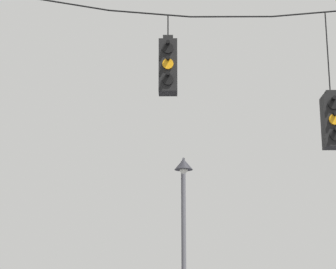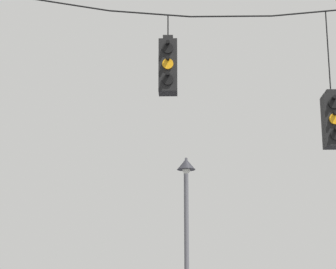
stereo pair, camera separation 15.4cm
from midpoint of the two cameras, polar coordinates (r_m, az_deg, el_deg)
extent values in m
cylinder|color=black|center=(12.76, -8.97, 11.17)|extent=(1.53, 0.03, 0.30)
cylinder|color=black|center=(12.52, -1.97, 10.48)|extent=(1.53, 0.03, 0.17)
cylinder|color=black|center=(12.52, 5.15, 10.19)|extent=(1.53, 0.03, 0.03)
cylinder|color=black|center=(12.77, 12.11, 10.30)|extent=(1.53, 0.03, 0.17)
cube|color=black|center=(12.09, -0.37, 5.86)|extent=(0.34, 0.34, 1.01)
cube|color=black|center=(12.30, -0.36, 8.29)|extent=(0.19, 0.19, 0.10)
cylinder|color=black|center=(12.40, -0.36, 9.41)|extent=(0.02, 0.02, 0.43)
cylinder|color=black|center=(12.03, -0.38, 7.52)|extent=(0.20, 0.03, 0.20)
cylinder|color=black|center=(12.02, -0.38, 8.00)|extent=(0.07, 0.12, 0.07)
cylinder|color=orange|center=(11.92, -0.38, 6.17)|extent=(0.20, 0.03, 0.20)
cylinder|color=black|center=(11.91, -0.38, 6.66)|extent=(0.07, 0.12, 0.07)
cylinder|color=black|center=(11.82, -0.38, 4.80)|extent=(0.20, 0.03, 0.20)
cylinder|color=black|center=(11.80, -0.38, 5.28)|extent=(0.07, 0.12, 0.07)
cylinder|color=black|center=(12.37, -0.35, 6.88)|extent=(0.20, 0.03, 0.20)
cylinder|color=black|center=(12.45, -0.35, 7.19)|extent=(0.07, 0.12, 0.07)
cylinder|color=orange|center=(12.27, -0.36, 5.56)|extent=(0.20, 0.03, 0.20)
cylinder|color=black|center=(12.34, -0.35, 5.89)|extent=(0.07, 0.12, 0.07)
cylinder|color=black|center=(12.17, -0.36, 4.22)|extent=(0.20, 0.03, 0.20)
cylinder|color=black|center=(12.24, -0.35, 4.56)|extent=(0.07, 0.12, 0.07)
cube|color=black|center=(12.10, 13.75, 1.05)|extent=(0.34, 0.34, 0.96)
cube|color=black|center=(12.25, 13.61, 3.44)|extent=(0.19, 0.19, 0.10)
cylinder|color=black|center=(12.52, 13.38, 7.05)|extent=(0.02, 0.02, 1.55)
cylinder|color=black|center=(12.00, 13.87, 2.61)|extent=(0.20, 0.03, 0.20)
cylinder|color=black|center=(11.99, 13.89, 3.09)|extent=(0.07, 0.12, 0.07)
cylinder|color=orange|center=(11.92, 13.95, 1.29)|extent=(0.20, 0.03, 0.20)
cylinder|color=black|center=(11.91, 13.98, 1.76)|extent=(0.07, 0.12, 0.07)
cylinder|color=black|center=(11.85, 14.04, -0.05)|extent=(0.20, 0.03, 0.20)
cylinder|color=black|center=(11.83, 14.06, 0.43)|extent=(0.07, 0.12, 0.07)
cylinder|color=black|center=(12.35, 13.48, 2.11)|extent=(0.20, 0.03, 0.20)
cylinder|color=black|center=(12.42, 13.41, 2.45)|extent=(0.07, 0.12, 0.07)
cylinder|color=orange|center=(12.27, 13.56, 0.82)|extent=(0.20, 0.03, 0.20)
cylinder|color=black|center=(12.34, 13.49, 1.17)|extent=(0.07, 0.12, 0.07)
cylinder|color=black|center=(12.20, 13.64, -0.48)|extent=(0.20, 0.03, 0.20)
cylinder|color=black|center=(12.26, 13.57, -0.12)|extent=(0.07, 0.12, 0.07)
cylinder|color=#515156|center=(16.64, 1.12, -11.41)|extent=(0.12, 0.12, 5.37)
cylinder|color=#515156|center=(16.73, 1.09, -2.32)|extent=(0.07, 0.51, 0.07)
cone|color=#232328|center=(16.46, 1.10, -2.61)|extent=(0.46, 0.46, 0.28)
sphere|color=silver|center=(16.43, 1.10, -3.08)|extent=(0.21, 0.21, 0.21)
camera|label=1|loc=(0.08, -90.38, 0.10)|focal=70.00mm
camera|label=2|loc=(0.08, 89.62, -0.10)|focal=70.00mm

